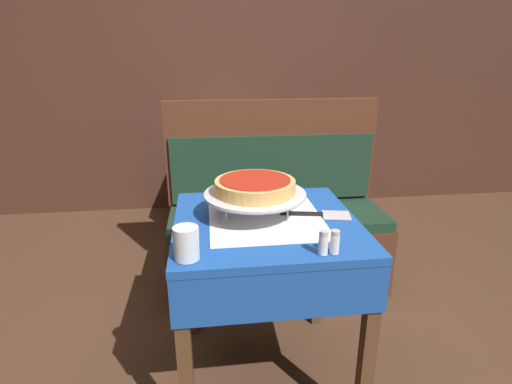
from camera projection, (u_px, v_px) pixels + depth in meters
The scene contains 12 objects.
ground_plane at pixel (265, 371), 1.83m from camera, with size 14.00×14.00×0.00m, color #472D1E.
dining_table_front at pixel (266, 247), 1.62m from camera, with size 0.72×0.72×0.76m.
dining_table_rear at pixel (229, 149), 3.22m from camera, with size 0.72×0.72×0.76m.
booth_bench at pixel (276, 233), 2.46m from camera, with size 1.30×0.49×1.12m.
back_wall_panel at pixel (229, 75), 3.48m from camera, with size 6.00×0.04×2.40m, color #3D2319.
pizza_pan_stand at pixel (255, 195), 1.59m from camera, with size 0.41×0.41×0.10m.
deep_dish_pizza at pixel (255, 186), 1.57m from camera, with size 0.32×0.32×0.06m.
pizza_server at pixel (319, 215), 1.62m from camera, with size 0.29×0.11×0.01m.
water_glass_near at pixel (186, 243), 1.26m from camera, with size 0.08×0.08×0.11m.
salt_shaker at pixel (323, 243), 1.30m from camera, with size 0.03×0.03×0.08m.
pepper_shaker at pixel (335, 242), 1.30m from camera, with size 0.03×0.03×0.08m.
condiment_caddy at pixel (231, 132), 3.16m from camera, with size 0.13×0.13×0.15m.
Camera 1 is at (-0.22, -1.44, 1.38)m, focal length 28.00 mm.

